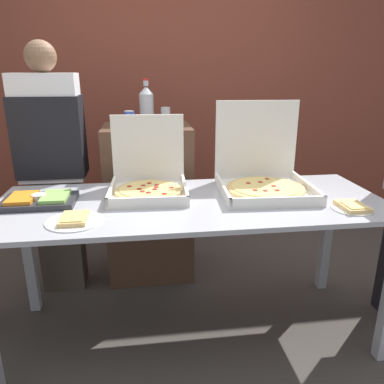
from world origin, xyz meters
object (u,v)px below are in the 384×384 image
at_px(pizza_box_far_left, 148,180).
at_px(soda_can_colored, 129,121).
at_px(paper_plate_front_center, 74,220).
at_px(soda_bottle, 147,105).
at_px(soda_can_silver, 166,116).
at_px(person_server_vest, 52,159).
at_px(pizza_box_far_right, 263,176).
at_px(veggie_tray, 39,200).
at_px(paper_plate_front_left, 352,207).

bearing_deg(pizza_box_far_left, soda_can_colored, 106.94).
xyz_separation_m(pizza_box_far_left, paper_plate_front_center, (-0.35, -0.39, -0.06)).
relative_size(soda_bottle, soda_can_silver, 2.52).
xyz_separation_m(soda_bottle, person_server_vest, (-0.63, -0.18, -0.32)).
xyz_separation_m(pizza_box_far_right, soda_can_colored, (-0.75, 0.42, 0.27)).
height_order(pizza_box_far_right, soda_can_silver, pizza_box_far_right).
relative_size(paper_plate_front_center, soda_bottle, 0.83).
bearing_deg(pizza_box_far_right, soda_can_colored, 153.69).
relative_size(veggie_tray, soda_can_colored, 2.96).
bearing_deg(soda_can_colored, veggie_tray, -132.88).
distance_m(veggie_tray, person_server_vest, 0.59).
relative_size(veggie_tray, soda_bottle, 1.17).
bearing_deg(soda_bottle, pizza_box_far_left, -91.27).
xyz_separation_m(pizza_box_far_left, soda_bottle, (0.01, 0.64, 0.36)).
bearing_deg(soda_can_silver, pizza_box_far_left, -103.14).
xyz_separation_m(veggie_tray, person_server_vest, (-0.05, 0.58, 0.09)).
xyz_separation_m(pizza_box_far_right, person_server_vest, (-1.27, 0.50, 0.02)).
xyz_separation_m(pizza_box_far_right, soda_can_silver, (-0.51, 0.65, 0.27)).
xyz_separation_m(pizza_box_far_left, pizza_box_far_right, (0.65, -0.03, 0.01)).
height_order(paper_plate_front_center, soda_bottle, soda_bottle).
xyz_separation_m(paper_plate_front_left, soda_can_colored, (-1.10, 0.79, 0.34)).
xyz_separation_m(pizza_box_far_left, person_server_vest, (-0.61, 0.47, 0.03)).
relative_size(pizza_box_far_left, paper_plate_front_center, 1.75).
height_order(pizza_box_far_left, soda_can_silver, same).
bearing_deg(soda_can_silver, pizza_box_far_right, -51.92).
xyz_separation_m(pizza_box_far_right, paper_plate_front_left, (0.35, -0.37, -0.07)).
bearing_deg(soda_can_silver, paper_plate_front_left, -49.86).
bearing_deg(veggie_tray, pizza_box_far_left, 11.52).
distance_m(veggie_tray, soda_can_colored, 0.76).
xyz_separation_m(paper_plate_front_left, person_server_vest, (-1.62, 0.87, 0.10)).
bearing_deg(paper_plate_front_left, paper_plate_front_center, 179.23).
bearing_deg(paper_plate_front_left, pizza_box_far_left, 158.10).
bearing_deg(person_server_vest, paper_plate_front_left, 151.76).
bearing_deg(person_server_vest, soda_can_silver, -168.80).
height_order(pizza_box_far_left, soda_bottle, soda_bottle).
height_order(pizza_box_far_right, paper_plate_front_center, pizza_box_far_right).
bearing_deg(soda_bottle, soda_can_colored, -114.38).
xyz_separation_m(pizza_box_far_left, soda_can_silver, (0.14, 0.62, 0.28)).
height_order(veggie_tray, person_server_vest, person_server_vest).
height_order(soda_can_colored, person_server_vest, person_server_vest).
distance_m(veggie_tray, soda_can_silver, 1.07).
bearing_deg(person_server_vest, paper_plate_front_center, 107.32).
relative_size(paper_plate_front_left, soda_bottle, 0.65).
bearing_deg(soda_can_colored, pizza_box_far_right, -29.21).
bearing_deg(veggie_tray, pizza_box_far_right, 3.80).
bearing_deg(soda_bottle, paper_plate_front_center, -109.51).
relative_size(pizza_box_far_right, veggie_tray, 1.47).
relative_size(pizza_box_far_right, soda_bottle, 1.72).
xyz_separation_m(pizza_box_far_left, soda_can_colored, (-0.10, 0.39, 0.28)).
relative_size(pizza_box_far_right, paper_plate_front_left, 2.67).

